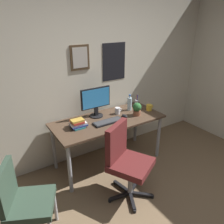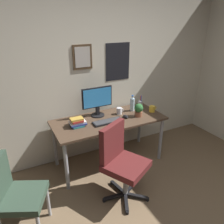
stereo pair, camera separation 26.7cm
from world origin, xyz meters
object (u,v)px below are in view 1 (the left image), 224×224
(keyboard, at_px, (108,122))
(potted_plant, at_px, (137,109))
(water_bottle, at_px, (130,104))
(book_stack_left, at_px, (78,124))
(pen_cup, at_px, (137,102))
(computer_mouse, at_px, (125,116))
(side_chair, at_px, (23,199))
(coffee_mug_far, at_px, (149,107))
(coffee_mug_near, at_px, (118,111))
(monitor, at_px, (96,101))
(office_chair, at_px, (125,158))

(keyboard, height_order, potted_plant, potted_plant)
(water_bottle, xyz_separation_m, book_stack_left, (-0.94, -0.12, -0.05))
(pen_cup, relative_size, book_stack_left, 0.91)
(computer_mouse, distance_m, water_bottle, 0.30)
(keyboard, xyz_separation_m, potted_plant, (0.49, -0.01, 0.09))
(side_chair, height_order, coffee_mug_far, side_chair)
(coffee_mug_near, distance_m, book_stack_left, 0.70)
(keyboard, bearing_deg, potted_plant, -1.65)
(pen_cup, bearing_deg, coffee_mug_far, -80.87)
(keyboard, bearing_deg, water_bottle, 21.67)
(coffee_mug_near, bearing_deg, potted_plant, -42.46)
(side_chair, relative_size, potted_plant, 4.49)
(side_chair, relative_size, water_bottle, 3.47)
(monitor, xyz_separation_m, coffee_mug_near, (0.31, -0.10, -0.19))
(computer_mouse, height_order, coffee_mug_near, coffee_mug_near)
(coffee_mug_far, distance_m, pen_cup, 0.26)
(coffee_mug_near, height_order, potted_plant, potted_plant)
(monitor, relative_size, coffee_mug_near, 3.98)
(coffee_mug_far, bearing_deg, office_chair, -145.50)
(potted_plant, height_order, pen_cup, pen_cup)
(computer_mouse, distance_m, potted_plant, 0.22)
(keyboard, height_order, computer_mouse, computer_mouse)
(office_chair, xyz_separation_m, side_chair, (-1.18, 0.01, -0.03))
(coffee_mug_far, height_order, potted_plant, potted_plant)
(keyboard, xyz_separation_m, water_bottle, (0.52, 0.21, 0.09))
(office_chair, distance_m, monitor, 0.98)
(pen_cup, height_order, book_stack_left, pen_cup)
(keyboard, bearing_deg, pen_cup, 21.61)
(computer_mouse, bearing_deg, monitor, 142.30)
(coffee_mug_near, height_order, book_stack_left, book_stack_left)
(water_bottle, xyz_separation_m, coffee_mug_far, (0.25, -0.18, -0.06))
(side_chair, xyz_separation_m, coffee_mug_far, (2.08, 0.61, 0.27))
(book_stack_left, bearing_deg, water_bottle, 7.11)
(keyboard, bearing_deg, coffee_mug_far, 2.24)
(computer_mouse, xyz_separation_m, coffee_mug_far, (0.48, 0.01, 0.03))
(monitor, relative_size, book_stack_left, 2.10)
(keyboard, relative_size, pen_cup, 2.15)
(coffee_mug_near, bearing_deg, water_bottle, 6.30)
(side_chair, relative_size, computer_mouse, 7.95)
(coffee_mug_near, bearing_deg, pen_cup, 13.62)
(coffee_mug_far, distance_m, potted_plant, 0.29)
(office_chair, distance_m, coffee_mug_far, 1.12)
(monitor, distance_m, book_stack_left, 0.46)
(water_bottle, height_order, pen_cup, water_bottle)
(office_chair, height_order, water_bottle, water_bottle)
(coffee_mug_far, height_order, book_stack_left, book_stack_left)
(keyboard, xyz_separation_m, pen_cup, (0.74, 0.29, 0.04))
(monitor, xyz_separation_m, potted_plant, (0.53, -0.30, -0.13))
(book_stack_left, bearing_deg, office_chair, -66.82)
(pen_cup, distance_m, book_stack_left, 1.17)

